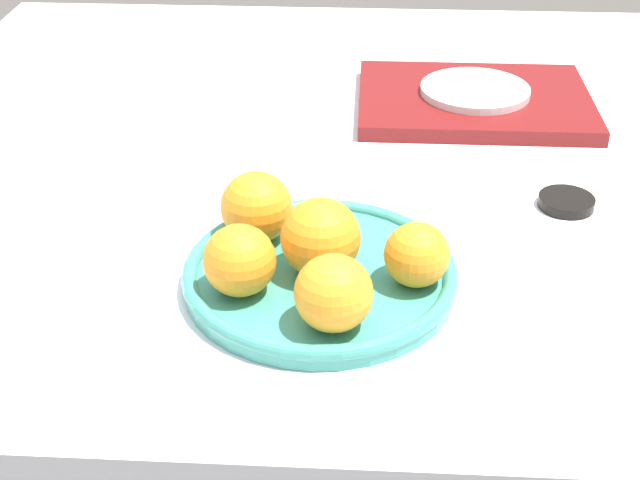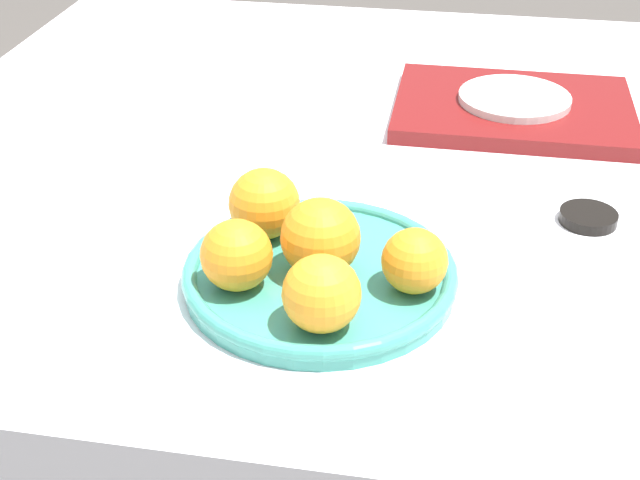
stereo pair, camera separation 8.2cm
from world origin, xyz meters
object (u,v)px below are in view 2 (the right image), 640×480
at_px(fruit_platter, 320,274).
at_px(side_plate, 515,98).
at_px(orange_4, 322,294).
at_px(soy_dish, 588,217).
at_px(orange_0, 320,238).
at_px(orange_3, 264,204).
at_px(serving_tray, 513,109).
at_px(orange_1, 237,255).
at_px(orange_2, 415,261).

relative_size(fruit_platter, side_plate, 1.78).
relative_size(orange_4, soy_dish, 1.11).
relative_size(orange_0, orange_3, 1.05).
distance_m(serving_tray, side_plate, 0.02).
relative_size(orange_0, soy_dish, 1.23).
bearing_deg(fruit_platter, orange_0, -66.10).
bearing_deg(orange_0, soy_dish, 32.55).
relative_size(orange_3, serving_tray, 0.23).
relative_size(orange_3, soy_dish, 1.16).
xyz_separation_m(orange_3, serving_tray, (0.25, 0.38, -0.04)).
distance_m(orange_0, soy_dish, 0.31).
bearing_deg(orange_3, fruit_platter, -39.95).
bearing_deg(orange_4, fruit_platter, 100.84).
xyz_separation_m(orange_1, orange_2, (0.16, 0.02, -0.00)).
bearing_deg(orange_3, orange_4, -59.59).
bearing_deg(orange_3, orange_1, -92.70).
height_order(orange_0, orange_3, orange_0).
xyz_separation_m(orange_0, orange_3, (-0.07, 0.06, -0.00)).
bearing_deg(serving_tray, orange_4, -108.00).
bearing_deg(orange_1, fruit_platter, 28.12).
xyz_separation_m(orange_2, side_plate, (0.09, 0.45, -0.02)).
bearing_deg(orange_2, orange_4, -136.24).
bearing_deg(orange_4, orange_2, 43.76).
relative_size(serving_tray, side_plate, 2.11).
distance_m(orange_1, orange_4, 0.10).
bearing_deg(orange_3, soy_dish, 18.59).
bearing_deg(serving_tray, orange_1, -118.41).
height_order(side_plate, soy_dish, side_plate).
relative_size(fruit_platter, soy_dish, 4.28).
xyz_separation_m(orange_0, serving_tray, (0.18, 0.43, -0.04)).
bearing_deg(orange_1, side_plate, 61.59).
xyz_separation_m(orange_1, serving_tray, (0.25, 0.47, -0.04)).
bearing_deg(orange_4, orange_1, 151.39).
height_order(fruit_platter, orange_0, orange_0).
distance_m(orange_4, side_plate, 0.54).
distance_m(orange_3, side_plate, 0.45).
bearing_deg(orange_2, soy_dish, 46.23).
xyz_separation_m(orange_1, soy_dish, (0.33, 0.20, -0.04)).
xyz_separation_m(orange_0, orange_4, (0.02, -0.08, -0.00)).
height_order(orange_0, orange_1, orange_0).
bearing_deg(side_plate, serving_tray, -90.00).
distance_m(orange_2, soy_dish, 0.25).
bearing_deg(orange_2, fruit_platter, 170.68).
bearing_deg(serving_tray, side_plate, 90.00).
relative_size(orange_2, serving_tray, 0.20).
height_order(orange_2, orange_4, orange_4).
relative_size(fruit_platter, orange_1, 3.94).
bearing_deg(fruit_platter, orange_3, 140.05).
relative_size(orange_4, serving_tray, 0.22).
xyz_separation_m(orange_2, orange_4, (-0.07, -0.07, 0.00)).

